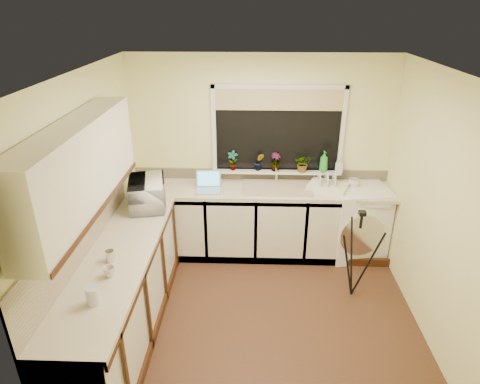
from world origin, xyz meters
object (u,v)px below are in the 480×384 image
Objects in this scene: cup_left at (109,272)px; washing_machine at (356,220)px; kettle at (144,204)px; dish_rack at (328,187)px; plant_b at (259,162)px; soap_bottle_clear at (340,165)px; glass_jug at (93,296)px; cup_back at (354,183)px; steel_jar at (110,256)px; plant_c at (276,162)px; soap_bottle_green at (324,162)px; laptop at (208,185)px; microwave at (147,193)px; plant_a at (233,161)px; tripod at (357,255)px; plant_d at (303,163)px.

washing_machine is at bearing 36.72° from cup_left.
kettle reaches higher than dish_rack.
plant_b is 0.99m from soap_bottle_clear.
glass_jug is 1.05× the size of cup_back.
plant_c is at bearing 50.27° from steel_jar.
plant_b is at bearing 177.88° from soap_bottle_green.
cup_back is at bearing -18.23° from soap_bottle_green.
laptop is 1.44m from dish_rack.
steel_jar is at bearing 95.07° from glass_jug.
soap_bottle_green is 2.87m from cup_left.
plant_a is at bearing -63.67° from microwave.
plant_c is (0.53, 0.01, -0.01)m from plant_a.
microwave is at bearing -176.49° from washing_machine.
washing_machine is 3.68× the size of plant_a.
cup_left is at bearing -135.37° from soap_bottle_green.
plant_c is at bearing -75.51° from microwave.
microwave is 1.17m from plant_a.
cup_back is at bearing 1.43° from laptop.
dish_rack is at bearing -88.73° from microwave.
glass_jug is at bearing -90.71° from kettle.
soap_bottle_green is at bearing 22.79° from kettle.
microwave is at bearing -165.87° from tripod.
glass_jug is 0.74× the size of soap_bottle_clear.
plant_b reaches higher than steel_jar.
cup_back is (0.37, -0.12, -0.23)m from soap_bottle_green.
steel_jar is at bearing -125.62° from plant_b.
plant_d is (-0.50, 1.03, 0.64)m from tripod.
kettle is at bearing -154.57° from plant_d.
soap_bottle_clear is at bearing -2.18° from plant_b.
cup_back is (2.40, 0.73, -0.04)m from kettle.
kettle is at bearing -148.67° from plant_c.
plant_b is at bearing 172.63° from cup_back.
glass_jug is at bearing -131.11° from soap_bottle_green.
dish_rack is 0.32m from soap_bottle_green.
microwave is 1.44m from plant_b.
plant_b is 1.63× the size of cup_back.
plant_b is 0.54m from plant_d.
cup_back is (0.17, -0.11, -0.19)m from soap_bottle_clear.
cup_left is (-0.92, -2.03, -0.23)m from plant_a.
soap_bottle_green is (0.59, -0.02, 0.02)m from plant_c.
microwave is at bearing 85.94° from steel_jar.
plant_c is at bearing -1.33° from plant_b.
plant_a reaches higher than plant_b.
soap_bottle_green is 2.81× the size of cup_left.
washing_machine is at bearing 28.61° from dish_rack.
plant_a reaches higher than cup_back.
cup_back is at bearing -8.65° from plant_c.
tripod is 1.85m from plant_a.
microwave is at bearing -142.50° from dish_rack.
microwave is 2.10× the size of soap_bottle_green.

